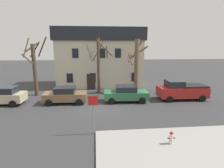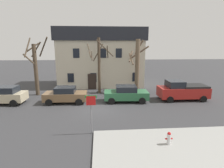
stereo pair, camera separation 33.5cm
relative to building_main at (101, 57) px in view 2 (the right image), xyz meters
The scene contains 13 objects.
ground_plane 11.64m from the building_main, 92.60° to the right, with size 120.00×120.00×0.00m, color #38383A.
sidewalk_slab 19.66m from the building_main, 75.03° to the right, with size 11.40×6.13×0.12m, color #999993.
building_main is the anchor object (origin of this frame).
tree_bare_near 9.37m from the building_main, 144.63° to the right, with size 2.87×2.88×6.74m.
tree_bare_mid 5.04m from the building_main, 93.13° to the right, with size 3.18×2.72×6.69m.
tree_bare_far 6.80m from the building_main, 50.04° to the right, with size 2.70×2.50×6.52m.
car_beige_wagon 13.57m from the building_main, 138.91° to the right, with size 4.41×2.22×1.78m.
car_brown_sedan 10.11m from the building_main, 113.07° to the right, with size 4.29×2.12×1.67m.
car_green_sedan 9.74m from the building_main, 74.35° to the right, with size 4.60×2.29×1.68m.
pickup_truck_red 12.60m from the building_main, 44.93° to the right, with size 5.19×2.37×2.10m.
fire_hydrant 18.24m from the building_main, 78.22° to the right, with size 0.42×0.22×0.75m.
street_sign_pole 15.84m from the building_main, 93.17° to the right, with size 0.76×0.07×2.63m.
bicycle_leaning 7.51m from the building_main, 132.67° to the right, with size 1.66×0.66×1.03m.
Camera 2 is at (0.14, -15.82, 5.72)m, focal length 28.71 mm.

